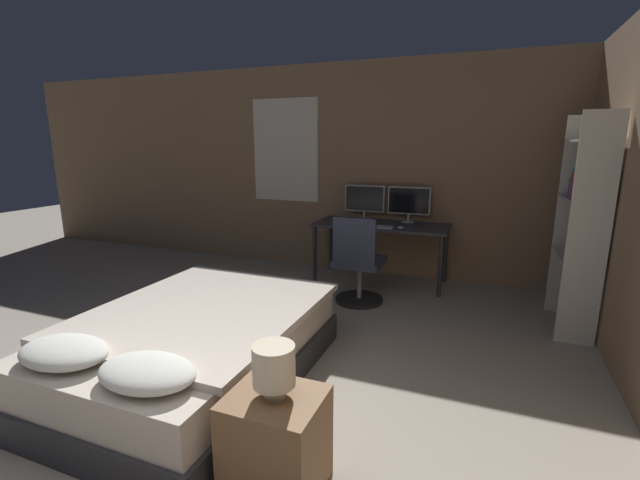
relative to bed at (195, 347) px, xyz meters
The scene contains 11 objects.
wall_back 3.39m from the bed, 78.83° to the left, with size 12.00×0.08×2.70m.
bed is the anchor object (origin of this frame).
nightstand 1.21m from the bed, 33.96° to the right, with size 0.46×0.40×0.51m.
bedside_lamp 1.27m from the bed, 33.96° to the right, with size 0.20×0.20×0.26m.
desk 2.85m from the bed, 76.06° to the left, with size 1.61×0.68×0.73m.
monitor_left 3.09m from the bed, 82.40° to the left, with size 0.52×0.16×0.44m.
monitor_right 3.22m from the bed, 72.09° to the left, with size 0.52×0.16×0.44m.
keyboard 2.64m from the bed, 74.80° to the left, with size 0.39×0.13×0.02m.
computer_mouse 2.73m from the bed, 68.91° to the left, with size 0.07×0.05×0.04m.
office_chair 2.03m from the bed, 71.64° to the left, with size 0.52×0.52×0.96m.
bookshelf 3.44m from the bed, 37.02° to the left, with size 0.31×0.79×1.95m.
Camera 1 is at (1.24, -1.07, 1.70)m, focal length 24.00 mm.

